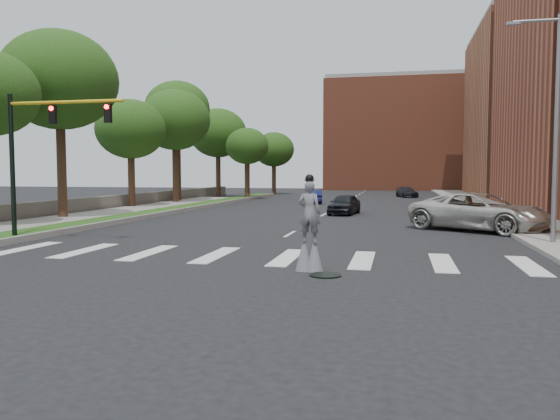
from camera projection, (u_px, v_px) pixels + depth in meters
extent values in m
plane|color=black|center=(243.00, 261.00, 18.04)|extent=(160.00, 160.00, 0.00)
cube|color=#204614|center=(168.00, 210.00, 39.96)|extent=(2.00, 60.00, 0.25)
cube|color=gray|center=(181.00, 210.00, 39.73)|extent=(0.20, 60.00, 0.28)
cube|color=gray|center=(46.00, 222.00, 30.84)|extent=(4.00, 60.00, 0.18)
cube|color=gray|center=(503.00, 211.00, 39.77)|extent=(5.00, 90.00, 0.18)
cube|color=#5C564F|center=(113.00, 202.00, 43.04)|extent=(0.50, 56.00, 1.10)
cylinder|color=black|center=(325.00, 275.00, 15.45)|extent=(0.90, 0.90, 0.04)
cube|color=#AD5F3F|center=(544.00, 113.00, 65.35)|extent=(16.00, 22.00, 20.00)
cube|color=#98482F|center=(405.00, 136.00, 92.19)|extent=(26.00, 14.00, 18.00)
cylinder|color=slate|center=(557.00, 132.00, 21.25)|extent=(0.20, 0.20, 9.00)
cylinder|color=slate|center=(538.00, 21.00, 21.12)|extent=(1.80, 0.12, 0.12)
cube|color=slate|center=(513.00, 23.00, 21.32)|extent=(0.50, 0.18, 0.12)
cylinder|color=black|center=(12.00, 168.00, 23.07)|extent=(0.20, 0.20, 6.20)
cylinder|color=gold|center=(65.00, 102.00, 22.33)|extent=(5.20, 0.14, 0.14)
cube|color=black|center=(53.00, 115.00, 22.49)|extent=(0.28, 0.18, 0.75)
cylinder|color=#FF0C0C|center=(51.00, 108.00, 22.38)|extent=(0.18, 0.06, 0.18)
cube|color=black|center=(108.00, 113.00, 21.97)|extent=(0.28, 0.18, 0.75)
cylinder|color=#FF0C0C|center=(107.00, 107.00, 21.85)|extent=(0.18, 0.06, 0.18)
cylinder|color=#382216|center=(314.00, 257.00, 16.15)|extent=(0.07, 0.07, 0.82)
cylinder|color=#382216|center=(304.00, 257.00, 16.25)|extent=(0.07, 0.07, 0.82)
cone|color=slate|center=(314.00, 254.00, 16.14)|extent=(0.52, 0.52, 1.03)
cone|color=slate|center=(304.00, 254.00, 16.24)|extent=(0.52, 0.52, 1.03)
imported|color=slate|center=(309.00, 212.00, 16.11)|extent=(0.72, 0.52, 1.86)
sphere|color=black|center=(310.00, 179.00, 16.04)|extent=(0.26, 0.26, 0.26)
cylinder|color=black|center=(310.00, 180.00, 16.04)|extent=(0.34, 0.34, 0.02)
cube|color=yellow|center=(311.00, 195.00, 16.21)|extent=(0.22, 0.05, 0.10)
imported|color=beige|center=(480.00, 212.00, 27.15)|extent=(7.45, 6.46, 1.91)
imported|color=black|center=(344.00, 204.00, 37.81)|extent=(2.24, 4.39, 1.43)
imported|color=navy|center=(314.00, 197.00, 51.02)|extent=(2.05, 3.91, 1.23)
imported|color=black|center=(407.00, 192.00, 63.23)|extent=(2.86, 4.41, 1.19)
cylinder|color=#382216|center=(62.00, 165.00, 33.51)|extent=(0.56, 0.56, 6.76)
ellipsoid|color=#1A3911|center=(59.00, 80.00, 33.15)|extent=(7.05, 7.05, 5.99)
cylinder|color=#382216|center=(132.00, 178.00, 44.08)|extent=(0.56, 0.56, 4.98)
ellipsoid|color=#1A3911|center=(131.00, 129.00, 43.81)|extent=(5.59, 5.59, 4.75)
cylinder|color=#382216|center=(178.00, 164.00, 53.40)|extent=(0.56, 0.56, 7.49)
ellipsoid|color=#1A3911|center=(177.00, 109.00, 53.02)|extent=(6.33, 6.33, 5.38)
cylinder|color=#382216|center=(218.00, 172.00, 63.34)|extent=(0.56, 0.56, 5.78)
ellipsoid|color=#1A3911|center=(218.00, 133.00, 63.03)|extent=(6.63, 6.63, 5.64)
cylinder|color=#382216|center=(247.00, 178.00, 58.60)|extent=(0.56, 0.56, 4.57)
ellipsoid|color=#1A3911|center=(247.00, 146.00, 58.36)|extent=(4.59, 4.59, 3.90)
cylinder|color=#382216|center=(274.00, 177.00, 71.65)|extent=(0.56, 0.56, 4.56)
ellipsoid|color=#1A3911|center=(274.00, 149.00, 71.40)|extent=(5.31, 5.31, 4.51)
cylinder|color=#382216|center=(175.00, 171.00, 50.41)|extent=(0.56, 0.56, 6.09)
ellipsoid|color=#1A3911|center=(175.00, 120.00, 50.08)|extent=(6.50, 6.50, 5.53)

